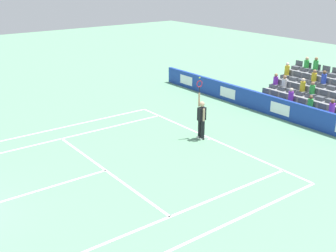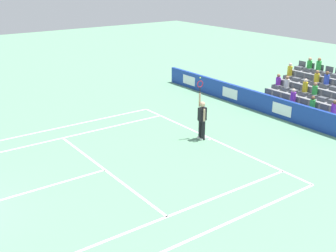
{
  "view_description": "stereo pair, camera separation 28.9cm",
  "coord_description": "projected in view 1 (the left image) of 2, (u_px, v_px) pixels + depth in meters",
  "views": [
    {
      "loc": [
        -13.3,
        0.57,
        7.26
      ],
      "look_at": [
        0.14,
        -9.52,
        1.1
      ],
      "focal_mm": 45.51,
      "sensor_mm": 36.0,
      "label": 1
    },
    {
      "loc": [
        -13.47,
        0.34,
        7.26
      ],
      "look_at": [
        0.14,
        -9.52,
        1.1
      ],
      "focal_mm": 45.51,
      "sensor_mm": 36.0,
      "label": 2
    }
  ],
  "objects": [
    {
      "name": "line_baseline",
      "position": [
        211.0,
        139.0,
        19.51
      ],
      "size": [
        10.97,
        0.1,
        0.01
      ],
      "primitive_type": "cube",
      "color": "white",
      "rests_on": "ground"
    },
    {
      "name": "line_service",
      "position": [
        106.0,
        170.0,
        16.41
      ],
      "size": [
        8.23,
        0.1,
        0.01
      ],
      "primitive_type": "cube",
      "color": "white",
      "rests_on": "ground"
    },
    {
      "name": "line_centre_service",
      "position": [
        24.0,
        195.0,
        14.61
      ],
      "size": [
        0.1,
        6.4,
        0.01
      ],
      "primitive_type": "cube",
      "color": "white",
      "rests_on": "ground"
    },
    {
      "name": "line_singles_sideline_left",
      "position": [
        52.0,
        141.0,
        19.25
      ],
      "size": [
        0.1,
        11.89,
        0.01
      ],
      "primitive_type": "cube",
      "color": "white",
      "rests_on": "ground"
    },
    {
      "name": "line_singles_sideline_right",
      "position": [
        158.0,
        221.0,
        13.07
      ],
      "size": [
        0.1,
        11.89,
        0.01
      ],
      "primitive_type": "cube",
      "color": "white",
      "rests_on": "ground"
    },
    {
      "name": "line_doubles_sideline_left",
      "position": [
        41.0,
        132.0,
        20.27
      ],
      "size": [
        0.1,
        11.89,
        0.01
      ],
      "primitive_type": "cube",
      "color": "white",
      "rests_on": "ground"
    },
    {
      "name": "line_doubles_sideline_right",
      "position": [
        186.0,
        243.0,
        12.04
      ],
      "size": [
        0.1,
        11.89,
        0.01
      ],
      "primitive_type": "cube",
      "color": "white",
      "rests_on": "ground"
    },
    {
      "name": "line_centre_mark",
      "position": [
        210.0,
        139.0,
        19.45
      ],
      "size": [
        0.1,
        0.2,
        0.01
      ],
      "primitive_type": "cube",
      "color": "white",
      "rests_on": "ground"
    },
    {
      "name": "sponsor_barrier",
      "position": [
        281.0,
        108.0,
        22.08
      ],
      "size": [
        19.18,
        0.22,
        1.03
      ],
      "color": "#193899",
      "rests_on": "ground"
    },
    {
      "name": "tennis_player",
      "position": [
        201.0,
        118.0,
        19.17
      ],
      "size": [
        0.53,
        0.37,
        2.85
      ],
      "color": "black",
      "rests_on": "ground"
    },
    {
      "name": "stadium_stand",
      "position": [
        316.0,
        96.0,
        23.68
      ],
      "size": [
        4.96,
        3.8,
        2.6
      ],
      "color": "gray",
      "rests_on": "ground"
    }
  ]
}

